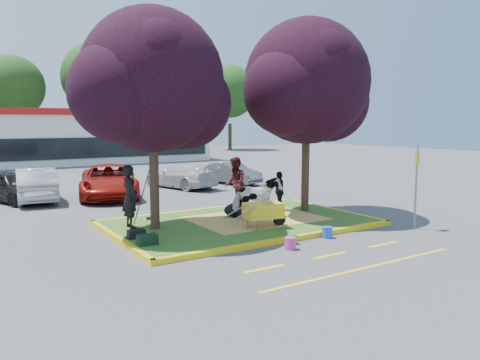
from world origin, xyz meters
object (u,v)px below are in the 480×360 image
calf (239,209)px  car_black (13,186)px  bucket_green (292,239)px  wheelbarrow (264,211)px  bucket_pink (290,243)px  sign_post (416,177)px  car_silver (36,185)px  handler (130,197)px  bucket_blue (327,232)px  cow (257,198)px

calf → car_black: car_black is taller
bucket_green → car_black: car_black is taller
wheelbarrow → bucket_pink: size_ratio=6.28×
wheelbarrow → car_black: 11.70m
wheelbarrow → sign_post: 4.90m
car_silver → car_black: bearing=-11.3°
wheelbarrow → handler: bearing=156.7°
bucket_blue → car_black: (-6.92, 11.71, 0.50)m
car_black → car_silver: bearing=-40.3°
cow → handler: size_ratio=0.84×
car_black → cow: bearing=-76.9°
bucket_blue → cow: bearing=100.0°
cow → car_silver: cow is taller
sign_post → bucket_green: 4.68m
calf → sign_post: 5.79m
car_silver → handler: bearing=106.7°
cow → handler: handler is taller
bucket_pink → wheelbarrow: bearing=75.8°
cow → bucket_pink: size_ratio=4.98×
bucket_green → car_black: (-5.63, 11.71, 0.53)m
handler → car_silver: size_ratio=0.44×
bucket_pink → bucket_blue: bucket_blue is taller
bucket_pink → car_black: (-5.23, 12.12, 0.50)m
handler → car_black: handler is taller
calf → sign_post: sign_post is taller
wheelbarrow → cow: bearing=73.3°
calf → sign_post: size_ratio=0.43×
bucket_blue → calf: bearing=104.9°
calf → bucket_pink: (-0.79, -3.77, -0.24)m
wheelbarrow → bucket_green: size_ratio=7.60×
sign_post → bucket_blue: bearing=151.7°
handler → bucket_pink: 5.13m
car_black → bucket_blue: bearing=-82.3°
bucket_green → car_silver: (-4.77, 11.44, 0.58)m
sign_post → car_silver: (-9.14, 12.08, -0.94)m
calf → bucket_blue: size_ratio=3.54×
sign_post → car_black: (-10.01, 12.35, -0.99)m
wheelbarrow → car_black: (-5.72, 10.20, -0.01)m
car_black → car_silver: size_ratio=0.90×
cow → car_silver: (-5.54, 8.55, -0.12)m
sign_post → bucket_green: bearing=155.0°
calf → bucket_pink: bearing=-77.7°
handler → wheelbarrow: (3.40, -2.20, -0.43)m
calf → car_silver: bearing=146.7°
handler → wheelbarrow: 4.07m
bucket_pink → car_black: bearing=113.4°
bucket_blue → sign_post: bearing=-11.7°
sign_post → bucket_pink: sign_post is taller
handler → car_black: (-2.32, 8.00, -0.44)m
bucket_pink → sign_post: bearing=-2.8°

